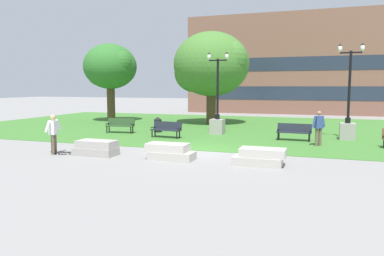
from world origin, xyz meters
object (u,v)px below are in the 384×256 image
(person_skateboarder, at_px, (53,132))
(lamp_post_center, at_px, (348,120))
(concrete_block_left, at_px, (170,152))
(park_bench_near_right, at_px, (294,131))
(concrete_block_right, at_px, (260,157))
(person_bystander_near_lawn, at_px, (319,126))
(skateboard, at_px, (63,152))
(trash_bin, at_px, (158,125))
(park_bench_far_left, at_px, (120,125))
(park_bench_far_right, at_px, (167,128))
(concrete_block_center, at_px, (96,148))
(lamp_post_right, at_px, (217,117))

(person_skateboarder, bearing_deg, lamp_post_center, 35.79)
(concrete_block_left, distance_m, park_bench_near_right, 8.17)
(concrete_block_right, distance_m, person_bystander_near_lawn, 5.78)
(concrete_block_left, relative_size, concrete_block_right, 1.00)
(person_skateboarder, xyz_separation_m, skateboard, (0.39, 0.10, -0.88))
(person_skateboarder, distance_m, person_bystander_near_lawn, 12.30)
(trash_bin, xyz_separation_m, person_bystander_near_lawn, (9.67, -2.48, 0.48))
(person_skateboarder, bearing_deg, skateboard, 15.00)
(park_bench_far_left, distance_m, trash_bin, 2.33)
(skateboard, bearing_deg, park_bench_far_right, 70.55)
(person_skateboarder, xyz_separation_m, park_bench_near_right, (9.49, 7.49, -0.43))
(concrete_block_center, bearing_deg, park_bench_far_left, 112.18)
(park_bench_near_right, xyz_separation_m, person_bystander_near_lawn, (1.25, -1.50, 0.45))
(concrete_block_right, distance_m, person_skateboarder, 8.79)
(lamp_post_center, bearing_deg, person_skateboarder, -144.21)
(skateboard, relative_size, trash_bin, 1.05)
(park_bench_near_right, bearing_deg, person_skateboarder, -141.71)
(concrete_block_right, distance_m, park_bench_far_left, 11.86)
(concrete_block_right, distance_m, park_bench_near_right, 6.93)
(concrete_block_left, xyz_separation_m, lamp_post_center, (7.06, 8.25, 0.76))
(park_bench_far_left, bearing_deg, concrete_block_left, -47.96)
(trash_bin, bearing_deg, lamp_post_center, 1.74)
(park_bench_near_right, distance_m, trash_bin, 8.48)
(skateboard, xyz_separation_m, park_bench_far_left, (-1.38, 7.28, 0.45))
(concrete_block_center, bearing_deg, trash_bin, 95.60)
(skateboard, bearing_deg, lamp_post_right, 62.88)
(concrete_block_center, bearing_deg, concrete_block_right, 1.93)
(park_bench_near_right, height_order, lamp_post_right, lamp_post_right)
(concrete_block_right, bearing_deg, concrete_block_center, -178.07)
(lamp_post_center, bearing_deg, park_bench_far_right, -165.49)
(lamp_post_center, height_order, person_bystander_near_lawn, lamp_post_center)
(trash_bin, bearing_deg, lamp_post_right, 5.75)
(person_skateboarder, distance_m, lamp_post_center, 15.06)
(person_skateboarder, relative_size, person_bystander_near_lawn, 1.00)
(person_skateboarder, bearing_deg, park_bench_far_right, 67.78)
(concrete_block_left, bearing_deg, person_bystander_near_lawn, 44.24)
(park_bench_near_right, bearing_deg, lamp_post_right, 163.57)
(lamp_post_center, relative_size, trash_bin, 5.39)
(concrete_block_center, relative_size, person_bystander_near_lawn, 1.05)
(park_bench_near_right, bearing_deg, skateboard, -140.94)
(person_skateboarder, relative_size, lamp_post_right, 0.35)
(concrete_block_left, xyz_separation_m, park_bench_far_left, (-6.15, 6.83, 0.23))
(person_skateboarder, xyz_separation_m, park_bench_far_left, (-1.00, 7.39, -0.43))
(park_bench_far_left, distance_m, park_bench_far_right, 3.73)
(park_bench_far_right, height_order, trash_bin, trash_bin)
(concrete_block_center, distance_m, park_bench_far_left, 7.57)
(park_bench_far_left, bearing_deg, lamp_post_right, 14.05)
(lamp_post_right, bearing_deg, trash_bin, -174.25)
(park_bench_near_right, distance_m, park_bench_far_right, 7.01)
(concrete_block_left, height_order, park_bench_near_right, park_bench_near_right)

